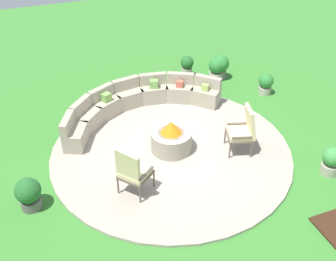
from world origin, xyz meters
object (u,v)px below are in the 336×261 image
at_px(fire_pit, 171,139).
at_px(potted_plant_1, 187,66).
at_px(potted_plant_4, 332,160).
at_px(potted_plant_5, 29,193).
at_px(curved_stone_bench, 136,103).
at_px(potted_plant_3, 216,68).
at_px(lounge_chair_front_right, 244,129).
at_px(lounge_chair_front_left, 132,171).
at_px(potted_plant_2, 220,66).
at_px(potted_plant_0, 266,83).

height_order(fire_pit, potted_plant_1, fire_pit).
distance_m(potted_plant_4, potted_plant_5, 6.21).
distance_m(curved_stone_bench, potted_plant_3, 3.02).
xyz_separation_m(lounge_chair_front_right, potted_plant_1, (0.33, 3.90, -0.28)).
height_order(lounge_chair_front_left, potted_plant_3, lounge_chair_front_left).
distance_m(lounge_chair_front_left, potted_plant_3, 5.41).
distance_m(potted_plant_1, potted_plant_2, 1.00).
height_order(curved_stone_bench, potted_plant_5, curved_stone_bench).
height_order(potted_plant_0, potted_plant_4, potted_plant_4).
height_order(potted_plant_0, potted_plant_5, potted_plant_5).
distance_m(lounge_chair_front_right, potted_plant_4, 1.95).
bearing_deg(potted_plant_1, potted_plant_2, -28.39).
bearing_deg(potted_plant_3, potted_plant_4, -85.94).
bearing_deg(potted_plant_2, potted_plant_5, -149.35).
bearing_deg(fire_pit, potted_plant_3, 47.54).
height_order(potted_plant_3, potted_plant_5, potted_plant_3).
distance_m(fire_pit, lounge_chair_front_right, 1.63).
distance_m(potted_plant_0, potted_plant_2, 1.52).
relative_size(potted_plant_0, potted_plant_1, 0.92).
distance_m(fire_pit, lounge_chair_front_left, 1.64).
bearing_deg(potted_plant_3, fire_pit, -132.46).
bearing_deg(fire_pit, curved_stone_bench, 98.95).
relative_size(potted_plant_1, potted_plant_2, 0.88).
relative_size(potted_plant_3, potted_plant_4, 1.08).
bearing_deg(potted_plant_2, lounge_chair_front_left, -135.30).
height_order(curved_stone_bench, potted_plant_0, curved_stone_bench).
height_order(lounge_chair_front_left, potted_plant_5, lounge_chair_front_left).
xyz_separation_m(lounge_chair_front_right, potted_plant_0, (1.98, 2.12, -0.31)).
bearing_deg(lounge_chair_front_left, potted_plant_1, 105.69).
relative_size(fire_pit, potted_plant_1, 1.40).
xyz_separation_m(curved_stone_bench, potted_plant_3, (2.84, 1.02, 0.01)).
relative_size(lounge_chair_front_right, potted_plant_5, 1.64).
bearing_deg(lounge_chair_front_left, potted_plant_3, 96.17).
relative_size(fire_pit, potted_plant_5, 1.36).
relative_size(potted_plant_0, potted_plant_4, 0.95).
xyz_separation_m(potted_plant_2, potted_plant_4, (0.20, -4.75, -0.08)).
bearing_deg(fire_pit, potted_plant_1, 61.12).
bearing_deg(potted_plant_2, potted_plant_0, -59.19).
relative_size(curved_stone_bench, potted_plant_5, 6.39).
bearing_deg(potted_plant_3, potted_plant_1, 146.15).
xyz_separation_m(potted_plant_0, potted_plant_4, (-0.58, -3.45, 0.01)).
distance_m(potted_plant_1, potted_plant_3, 0.89).
bearing_deg(lounge_chair_front_left, fire_pit, 91.44).
bearing_deg(lounge_chair_front_right, potted_plant_4, -116.45).
xyz_separation_m(fire_pit, potted_plant_1, (1.82, 3.30, 0.00)).
relative_size(potted_plant_2, potted_plant_3, 1.09).
xyz_separation_m(lounge_chair_front_left, potted_plant_3, (3.79, 3.86, -0.27)).
height_order(curved_stone_bench, lounge_chair_front_left, lounge_chair_front_left).
height_order(curved_stone_bench, potted_plant_2, curved_stone_bench).
relative_size(potted_plant_2, potted_plant_5, 1.11).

